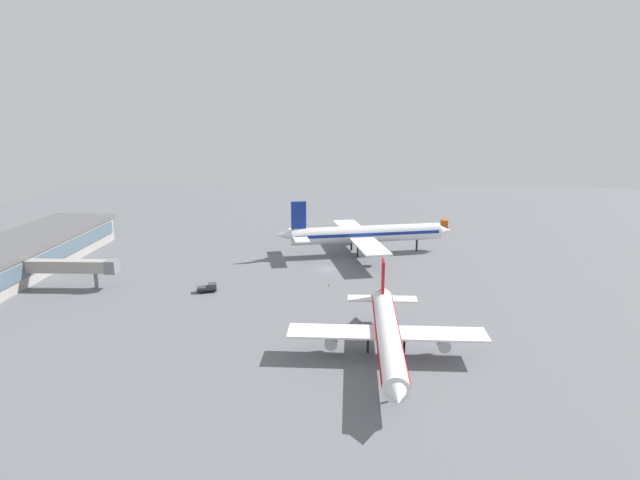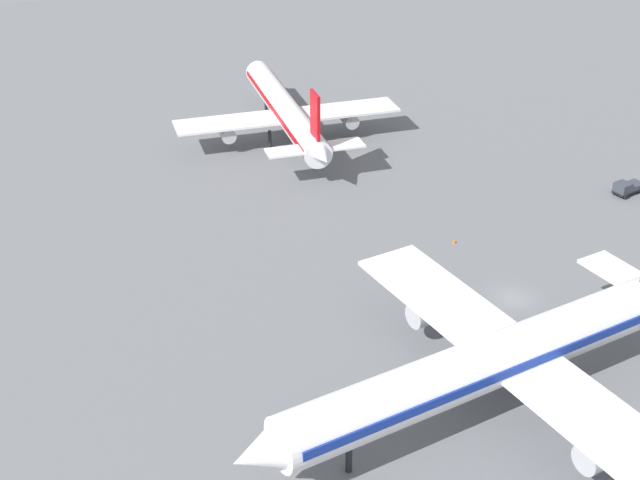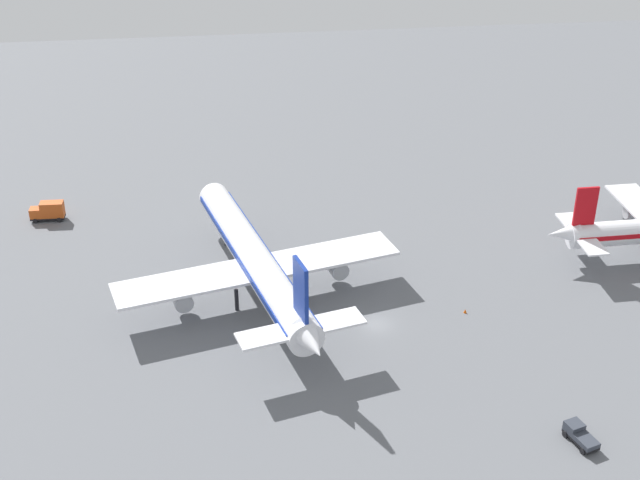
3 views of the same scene
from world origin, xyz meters
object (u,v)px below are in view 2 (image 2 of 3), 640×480
(safety_cone_near_gate, at_px, (454,241))
(airplane_at_gate, at_px, (502,357))
(airplane_taxiing, at_px, (286,110))
(pushback_tractor, at_px, (627,188))

(safety_cone_near_gate, bearing_deg, airplane_at_gate, 163.58)
(airplane_at_gate, xyz_separation_m, airplane_taxiing, (65.06, 3.26, -1.04))
(airplane_at_gate, height_order, pushback_tractor, airplane_at_gate)
(pushback_tractor, xyz_separation_m, safety_cone_near_gate, (-5.86, 27.32, -0.67))
(pushback_tractor, distance_m, safety_cone_near_gate, 27.95)
(airplane_taxiing, xyz_separation_m, pushback_tractor, (-30.38, -39.07, -3.68))
(airplane_taxiing, distance_m, pushback_tractor, 49.63)
(airplane_at_gate, relative_size, pushback_tractor, 10.64)
(safety_cone_near_gate, bearing_deg, airplane_taxiing, 17.97)
(airplane_at_gate, height_order, safety_cone_near_gate, airplane_at_gate)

